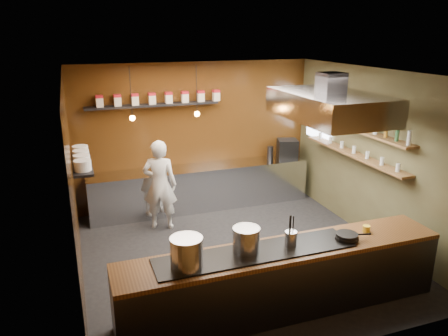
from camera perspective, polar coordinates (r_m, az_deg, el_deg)
name	(u,v)px	position (r m, az deg, el deg)	size (l,w,h in m)	color
floor	(239,254)	(7.49, 1.93, -11.19)	(5.00, 5.00, 0.00)	black
back_wall	(196,135)	(9.18, -3.66, 4.32)	(5.00, 5.00, 0.00)	black
left_wall	(73,188)	(6.45, -19.10, -2.45)	(5.00, 5.00, 0.00)	black
right_wall	(372,155)	(8.11, 18.75, 1.62)	(5.00, 5.00, 0.00)	#4A452A
ceiling	(241,73)	(6.59, 2.21, 12.33)	(5.00, 5.00, 0.00)	silver
window_pane	(320,116)	(9.35, 12.39, 6.70)	(1.00, 1.00, 0.00)	white
prep_counter	(201,187)	(9.17, -2.97, -2.52)	(4.60, 0.65, 0.90)	silver
pass_counter	(283,279)	(5.99, 7.68, -14.17)	(4.40, 0.72, 0.94)	#38383D
tin_shelf	(153,105)	(8.71, -9.26, 8.11)	(2.60, 0.26, 0.04)	black
plate_shelf	(82,163)	(7.39, -18.07, 0.57)	(0.30, 1.40, 0.04)	black
bottle_shelf_upper	(356,129)	(8.15, 16.86, 4.92)	(0.26, 2.80, 0.04)	brown
bottle_shelf_lower	(354,154)	(8.26, 16.58, 1.74)	(0.26, 2.80, 0.04)	brown
extractor_hood	(330,106)	(6.89, 13.62, 7.94)	(1.20, 2.00, 0.72)	#38383D
pendant_left	(132,115)	(8.00, -11.90, 6.77)	(0.10, 0.10, 0.95)	black
pendant_right	(197,111)	(8.24, -3.56, 7.42)	(0.10, 0.10, 0.95)	black
storage_tins	(160,98)	(8.71, -8.32, 9.03)	(2.43, 0.13, 0.22)	beige
plate_stacks	(81,157)	(7.36, -18.14, 1.32)	(0.26, 1.16, 0.16)	white
bottles	(357,121)	(8.12, 16.95, 5.88)	(0.06, 2.66, 0.24)	silver
wine_glasses	(354,150)	(8.24, 16.63, 2.31)	(0.07, 2.37, 0.13)	silver
stockpot_large	(187,253)	(5.20, -4.90, -10.94)	(0.39, 0.39, 0.38)	silver
stockpot_small	(246,240)	(5.53, 2.92, -9.34)	(0.35, 0.35, 0.32)	silver
utensil_crock	(291,239)	(5.75, 8.71, -9.10)	(0.16, 0.16, 0.20)	silver
frying_pan	(347,236)	(6.11, 15.78, -8.58)	(0.48, 0.31, 0.08)	black
butter_jar	(366,229)	(6.43, 18.10, -7.55)	(0.10, 0.10, 0.09)	yellow
espresso_machine	(287,149)	(9.68, 8.27, 2.49)	(0.42, 0.40, 0.42)	black
chef	(160,185)	(8.18, -8.36, -2.20)	(0.63, 0.41, 1.71)	white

